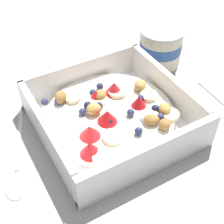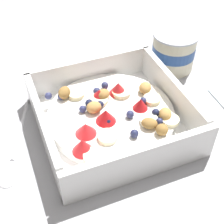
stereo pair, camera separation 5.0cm
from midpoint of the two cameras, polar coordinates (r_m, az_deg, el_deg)
ground_plane at (r=0.53m, az=-1.80°, el=-1.82°), size 2.40×2.40×0.00m
fruit_bowl at (r=0.51m, az=-2.84°, el=-0.94°), size 0.22×0.22×0.06m
spoon at (r=0.49m, az=-19.25°, el=-9.46°), size 0.08×0.17×0.01m
yogurt_cup at (r=0.64m, az=6.26°, el=11.31°), size 0.09×0.09×0.07m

